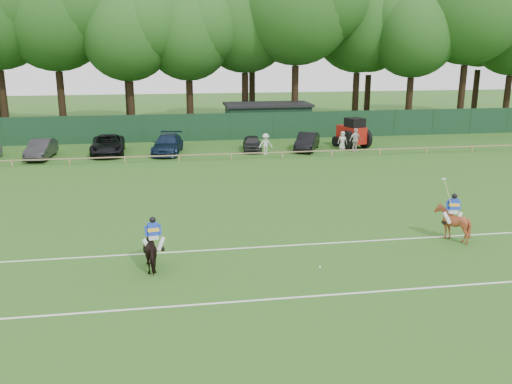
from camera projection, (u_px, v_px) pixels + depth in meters
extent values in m
plane|color=#1E4C14|center=(256.00, 239.00, 24.39)|extent=(160.00, 160.00, 0.00)
imported|color=black|center=(154.00, 250.00, 21.02)|extent=(1.12, 1.93, 1.53)
imported|color=maroon|center=(452.00, 223.00, 24.20)|extent=(1.49, 1.62, 1.57)
imported|color=#28282A|center=(41.00, 149.00, 41.91)|extent=(1.78, 4.55, 1.48)
imported|color=black|center=(108.00, 145.00, 43.53)|extent=(2.84, 5.66, 1.54)
imported|color=#13213D|center=(168.00, 144.00, 43.87)|extent=(2.85, 5.46, 1.51)
imported|color=#2C2C2E|center=(252.00, 143.00, 45.03)|extent=(1.89, 3.82, 1.25)
imported|color=black|center=(307.00, 142.00, 45.29)|extent=(3.14, 4.60, 1.43)
imported|color=beige|center=(266.00, 144.00, 43.40)|extent=(1.13, 0.69, 1.70)
imported|color=beige|center=(355.00, 140.00, 44.51)|extent=(1.24, 0.88, 1.96)
imported|color=silver|center=(342.00, 141.00, 45.34)|extent=(0.89, 0.72, 1.58)
cube|color=silver|center=(153.00, 237.00, 20.88)|extent=(0.40, 0.32, 0.18)
cube|color=#1A38BE|center=(153.00, 229.00, 20.80)|extent=(0.45, 0.37, 0.51)
cube|color=gold|center=(153.00, 229.00, 20.80)|extent=(0.47, 0.36, 0.18)
sphere|color=black|center=(153.00, 220.00, 20.70)|extent=(0.25, 0.25, 0.25)
cylinder|color=silver|center=(161.00, 244.00, 20.99)|extent=(0.41, 0.39, 0.59)
cylinder|color=silver|center=(147.00, 245.00, 20.83)|extent=(0.42, 0.31, 0.59)
cube|color=silver|center=(453.00, 211.00, 24.05)|extent=(0.40, 0.32, 0.18)
cube|color=#1A38BE|center=(454.00, 204.00, 23.97)|extent=(0.44, 0.37, 0.51)
cube|color=gold|center=(454.00, 205.00, 23.98)|extent=(0.47, 0.35, 0.18)
sphere|color=black|center=(455.00, 196.00, 23.87)|extent=(0.25, 0.25, 0.25)
cylinder|color=silver|center=(459.00, 218.00, 24.08)|extent=(0.42, 0.32, 0.59)
cylinder|color=silver|center=(447.00, 218.00, 24.08)|extent=(0.41, 0.39, 0.59)
cylinder|color=tan|center=(448.00, 192.00, 23.88)|extent=(0.19, 0.61, 1.17)
sphere|color=silver|center=(320.00, 267.00, 21.23)|extent=(0.09, 0.09, 0.09)
cube|color=silver|center=(283.00, 298.00, 18.67)|extent=(60.00, 0.10, 0.01)
cube|color=silver|center=(259.00, 247.00, 23.44)|extent=(60.00, 0.10, 0.01)
cube|color=#997F5B|center=(218.00, 154.00, 41.44)|extent=(62.00, 0.08, 0.08)
cube|color=#14351E|center=(209.00, 127.00, 49.81)|extent=(92.00, 0.04, 2.50)
cube|color=#14331E|center=(267.00, 120.00, 53.55)|extent=(8.00, 4.00, 2.80)
cube|color=black|center=(268.00, 104.00, 53.16)|extent=(8.40, 4.40, 0.24)
cube|color=maroon|center=(351.00, 134.00, 46.41)|extent=(2.09, 2.88, 1.40)
cube|color=black|center=(355.00, 124.00, 45.78)|extent=(1.64, 1.72, 0.97)
cylinder|color=black|center=(347.00, 140.00, 45.45)|extent=(0.78, 1.64, 1.62)
cylinder|color=black|center=(365.00, 139.00, 46.22)|extent=(0.78, 1.64, 1.62)
cylinder|color=black|center=(336.00, 141.00, 47.18)|extent=(0.56, 0.92, 0.86)
cylinder|color=black|center=(351.00, 140.00, 47.86)|extent=(0.56, 0.92, 0.86)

